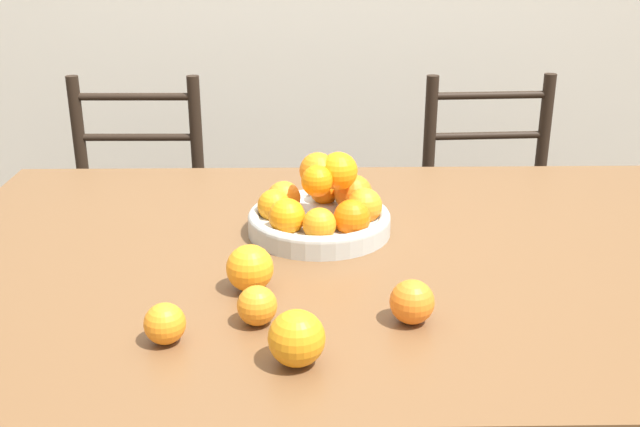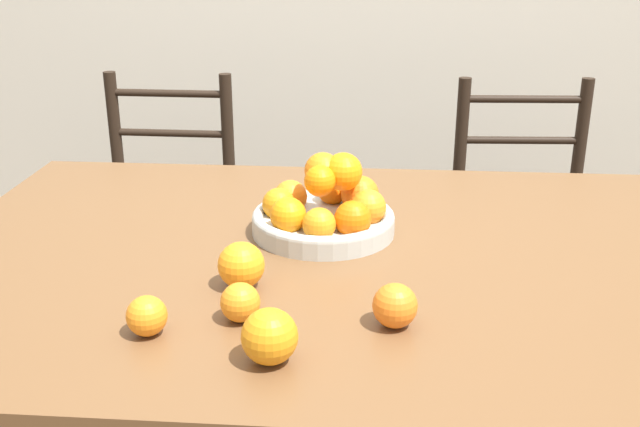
# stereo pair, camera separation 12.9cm
# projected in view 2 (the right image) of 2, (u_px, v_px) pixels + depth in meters

# --- Properties ---
(dining_table) EXTENTS (1.72, 1.09, 0.78)m
(dining_table) POSITION_uv_depth(u_px,v_px,m) (365.00, 294.00, 1.48)
(dining_table) COLOR brown
(dining_table) RESTS_ON ground_plane
(fruit_bowl) EXTENTS (0.29, 0.29, 0.17)m
(fruit_bowl) POSITION_uv_depth(u_px,v_px,m) (325.00, 210.00, 1.53)
(fruit_bowl) COLOR #B2B7B2
(fruit_bowl) RESTS_ON dining_table
(orange_loose_0) EXTENTS (0.06, 0.06, 0.06)m
(orange_loose_0) POSITION_uv_depth(u_px,v_px,m) (240.00, 302.00, 1.19)
(orange_loose_0) COLOR orange
(orange_loose_0) RESTS_ON dining_table
(orange_loose_1) EXTENTS (0.06, 0.06, 0.06)m
(orange_loose_1) POSITION_uv_depth(u_px,v_px,m) (147.00, 316.00, 1.15)
(orange_loose_1) COLOR orange
(orange_loose_1) RESTS_ON dining_table
(orange_loose_2) EXTENTS (0.07, 0.07, 0.07)m
(orange_loose_2) POSITION_uv_depth(u_px,v_px,m) (395.00, 306.00, 1.17)
(orange_loose_2) COLOR orange
(orange_loose_2) RESTS_ON dining_table
(orange_loose_3) EXTENTS (0.08, 0.08, 0.08)m
(orange_loose_3) POSITION_uv_depth(u_px,v_px,m) (270.00, 336.00, 1.07)
(orange_loose_3) COLOR orange
(orange_loose_3) RESTS_ON dining_table
(orange_loose_4) EXTENTS (0.08, 0.08, 0.08)m
(orange_loose_4) POSITION_uv_depth(u_px,v_px,m) (241.00, 265.00, 1.30)
(orange_loose_4) COLOR orange
(orange_loose_4) RESTS_ON dining_table
(chair_left) EXTENTS (0.43, 0.41, 0.93)m
(chair_left) POSITION_uv_depth(u_px,v_px,m) (165.00, 225.00, 2.43)
(chair_left) COLOR black
(chair_left) RESTS_ON ground_plane
(chair_right) EXTENTS (0.44, 0.42, 0.93)m
(chair_right) POSITION_uv_depth(u_px,v_px,m) (523.00, 235.00, 2.35)
(chair_right) COLOR black
(chair_right) RESTS_ON ground_plane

